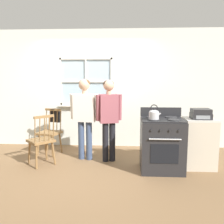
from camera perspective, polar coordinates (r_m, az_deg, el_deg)
The scene contains 12 objects.
ground_plane at distance 4.76m, azimuth -6.07°, elevation -12.18°, with size 16.00×16.00×0.00m, color brown.
wall_back at distance 5.84m, azimuth -3.89°, elevation 5.17°, with size 6.40×0.16×2.70m.
chair_by_window at distance 5.47m, azimuth -14.02°, elevation -4.66°, with size 0.52×0.50×0.96m.
chair_near_wall at distance 4.85m, azimuth -15.83°, elevation -6.42°, with size 0.58×0.58×0.96m.
person_elderly_left at distance 4.90m, azimuth -6.26°, elevation 0.33°, with size 0.58×0.27×1.60m.
person_teen_center at distance 4.76m, azimuth -0.74°, elevation -0.16°, with size 0.51×0.29×1.58m.
stove at distance 4.50m, azimuth 11.32°, elevation -7.18°, with size 0.74×0.68×1.08m.
kettle at distance 4.23m, azimuth 9.57°, elevation -0.47°, with size 0.21×0.17×0.25m.
potted_plant at distance 5.85m, azimuth -8.14°, elevation 2.50°, with size 0.13×0.13×0.28m.
handbag at distance 5.60m, azimuth -12.80°, elevation -0.86°, with size 0.24×0.23×0.31m.
side_counter at distance 4.82m, azimuth 19.25°, elevation -6.70°, with size 0.55×0.50×0.90m.
stereo at distance 4.70m, azimuth 19.64°, elevation -0.42°, with size 0.34×0.29×0.18m.
Camera 1 is at (0.76, -4.39, 1.67)m, focal length 40.00 mm.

